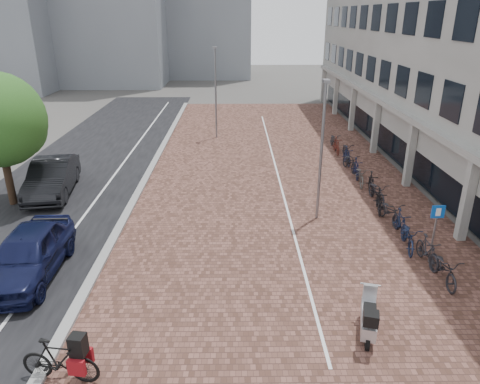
# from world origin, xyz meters

# --- Properties ---
(ground) EXTENTS (140.00, 140.00, 0.00)m
(ground) POSITION_xyz_m (0.00, 0.00, 0.00)
(ground) COLOR #474442
(ground) RESTS_ON ground
(plaza_brick) EXTENTS (14.50, 42.00, 0.04)m
(plaza_brick) POSITION_xyz_m (2.00, 12.00, 0.01)
(plaza_brick) COLOR brown
(plaza_brick) RESTS_ON ground
(street_asphalt) EXTENTS (8.00, 50.00, 0.03)m
(street_asphalt) POSITION_xyz_m (-9.00, 12.00, 0.01)
(street_asphalt) COLOR black
(street_asphalt) RESTS_ON ground
(curb) EXTENTS (0.35, 42.00, 0.14)m
(curb) POSITION_xyz_m (-5.10, 12.00, 0.07)
(curb) COLOR gray
(curb) RESTS_ON ground
(lane_line) EXTENTS (0.12, 44.00, 0.00)m
(lane_line) POSITION_xyz_m (-7.00, 12.00, 0.02)
(lane_line) COLOR white
(lane_line) RESTS_ON street_asphalt
(parking_line) EXTENTS (0.10, 30.00, 0.00)m
(parking_line) POSITION_xyz_m (2.20, 12.00, 0.04)
(parking_line) COLOR white
(parking_line) RESTS_ON plaza_brick
(office_building) EXTENTS (8.40, 40.00, 15.00)m
(office_building) POSITION_xyz_m (12.97, 16.00, 8.44)
(office_building) COLOR #A2A29C
(office_building) RESTS_ON ground
(car_navy) EXTENTS (2.12, 5.02, 1.69)m
(car_navy) POSITION_xyz_m (-7.27, 1.56, 0.85)
(car_navy) COLOR #0E1233
(car_navy) RESTS_ON ground
(car_dark) EXTENTS (2.58, 5.44, 1.72)m
(car_dark) POSITION_xyz_m (-9.35, 9.19, 0.86)
(car_dark) COLOR black
(car_dark) RESTS_ON ground
(hero_bike) EXTENTS (2.07, 0.86, 1.42)m
(hero_bike) POSITION_xyz_m (-4.50, -3.23, 0.63)
(hero_bike) COLOR black
(hero_bike) RESTS_ON ground
(scooter_front) EXTENTS (1.03, 1.92, 1.26)m
(scooter_front) POSITION_xyz_m (3.50, -1.62, 0.63)
(scooter_front) COLOR silver
(scooter_front) RESTS_ON ground
(parking_sign) EXTENTS (0.48, 0.09, 2.28)m
(parking_sign) POSITION_xyz_m (6.85, 2.24, 1.51)
(parking_sign) COLOR slate
(parking_sign) RESTS_ON ground
(lamp_near) EXTENTS (0.12, 0.12, 5.98)m
(lamp_near) POSITION_xyz_m (3.40, 6.05, 2.99)
(lamp_near) COLOR gray
(lamp_near) RESTS_ON ground
(lamp_far) EXTENTS (0.12, 0.12, 6.31)m
(lamp_far) POSITION_xyz_m (-1.54, 19.95, 3.16)
(lamp_far) COLOR gray
(lamp_far) RESTS_ON ground
(street_tree) EXTENTS (4.26, 4.26, 6.19)m
(street_tree) POSITION_xyz_m (-10.70, 7.97, 3.94)
(street_tree) COLOR #382619
(street_tree) RESTS_ON ground
(bike_row) EXTENTS (1.22, 18.08, 1.05)m
(bike_row) POSITION_xyz_m (6.52, 9.05, 0.52)
(bike_row) COLOR black
(bike_row) RESTS_ON ground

